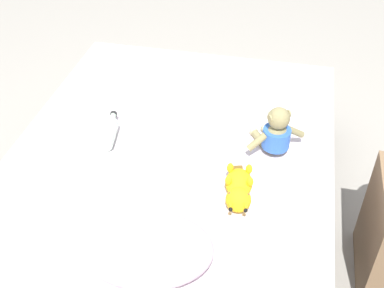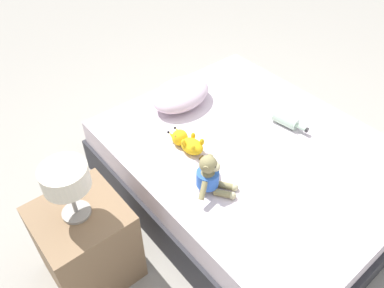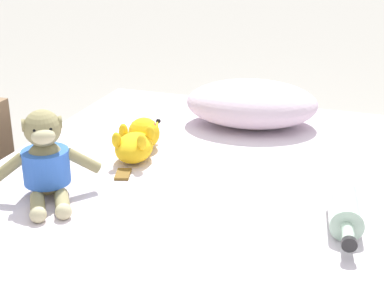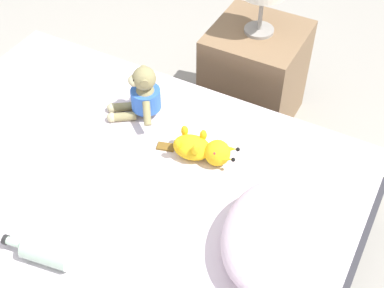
% 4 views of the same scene
% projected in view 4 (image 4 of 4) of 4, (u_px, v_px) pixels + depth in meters
% --- Properties ---
extents(ground_plane, '(16.00, 16.00, 0.00)m').
position_uv_depth(ground_plane, '(113.00, 260.00, 2.24)').
color(ground_plane, '#9E998E').
extents(bed, '(1.47, 1.83, 0.44)m').
position_uv_depth(bed, '(107.00, 230.00, 2.08)').
color(bed, '#2D2D33').
rests_on(bed, ground_plane).
extents(pillow, '(0.50, 0.39, 0.16)m').
position_uv_depth(pillow, '(272.00, 235.00, 1.71)').
color(pillow, silver).
rests_on(pillow, bed).
extents(plush_monkey, '(0.25, 0.25, 0.24)m').
position_uv_depth(plush_monkey, '(143.00, 96.00, 2.16)').
color(plush_monkey, '#8E8456').
rests_on(plush_monkey, bed).
extents(plush_yellow_creature, '(0.13, 0.33, 0.10)m').
position_uv_depth(plush_yellow_creature, '(203.00, 149.00, 2.02)').
color(plush_yellow_creature, yellow).
rests_on(plush_yellow_creature, bed).
extents(glass_bottle, '(0.10, 0.25, 0.08)m').
position_uv_depth(glass_bottle, '(45.00, 252.00, 1.71)').
color(glass_bottle, '#B2D1B7').
rests_on(glass_bottle, bed).
extents(nightstand, '(0.43, 0.43, 0.53)m').
position_uv_depth(nightstand, '(254.00, 76.00, 2.68)').
color(nightstand, '#846647').
rests_on(nightstand, ground_plane).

